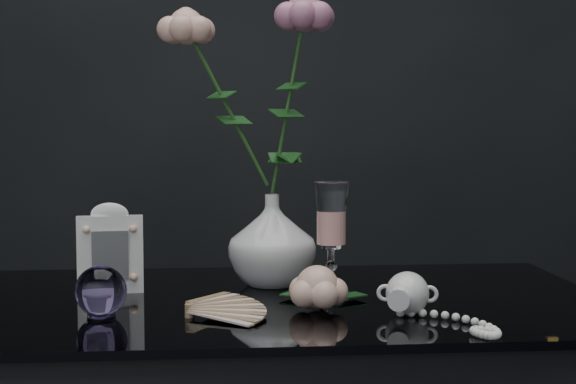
{
  "coord_description": "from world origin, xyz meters",
  "views": [
    {
      "loc": [
        -0.08,
        -1.27,
        1.03
      ],
      "look_at": [
        0.04,
        0.09,
        0.92
      ],
      "focal_mm": 55.0,
      "sensor_mm": 36.0,
      "label": 1
    }
  ],
  "objects_px": {
    "vase": "(272,240)",
    "pearl_jar": "(407,291)",
    "picture_frame": "(110,248)",
    "wine_glass": "(331,241)",
    "loose_rose": "(317,288)",
    "paperweight": "(101,291)"
  },
  "relations": [
    {
      "from": "vase",
      "to": "pearl_jar",
      "type": "distance_m",
      "value": 0.29
    },
    {
      "from": "wine_glass",
      "to": "pearl_jar",
      "type": "relative_size",
      "value": 0.81
    },
    {
      "from": "picture_frame",
      "to": "pearl_jar",
      "type": "bearing_deg",
      "value": -28.65
    },
    {
      "from": "wine_glass",
      "to": "picture_frame",
      "type": "bearing_deg",
      "value": 167.27
    },
    {
      "from": "vase",
      "to": "paperweight",
      "type": "height_order",
      "value": "vase"
    },
    {
      "from": "paperweight",
      "to": "vase",
      "type": "bearing_deg",
      "value": 39.36
    },
    {
      "from": "vase",
      "to": "picture_frame",
      "type": "bearing_deg",
      "value": -170.72
    },
    {
      "from": "picture_frame",
      "to": "loose_rose",
      "type": "bearing_deg",
      "value": -31.42
    },
    {
      "from": "vase",
      "to": "loose_rose",
      "type": "xyz_separation_m",
      "value": [
        0.05,
        -0.19,
        -0.04
      ]
    },
    {
      "from": "picture_frame",
      "to": "paperweight",
      "type": "height_order",
      "value": "picture_frame"
    },
    {
      "from": "picture_frame",
      "to": "wine_glass",
      "type": "bearing_deg",
      "value": -18.07
    },
    {
      "from": "pearl_jar",
      "to": "wine_glass",
      "type": "bearing_deg",
      "value": 143.43
    },
    {
      "from": "wine_glass",
      "to": "vase",
      "type": "bearing_deg",
      "value": 124.46
    },
    {
      "from": "picture_frame",
      "to": "vase",
      "type": "bearing_deg",
      "value": 3.94
    },
    {
      "from": "loose_rose",
      "to": "pearl_jar",
      "type": "height_order",
      "value": "loose_rose"
    },
    {
      "from": "picture_frame",
      "to": "loose_rose",
      "type": "relative_size",
      "value": 0.75
    },
    {
      "from": "paperweight",
      "to": "wine_glass",
      "type": "bearing_deg",
      "value": 14.82
    },
    {
      "from": "paperweight",
      "to": "pearl_jar",
      "type": "xyz_separation_m",
      "value": [
        0.43,
        -0.02,
        -0.0
      ]
    },
    {
      "from": "vase",
      "to": "paperweight",
      "type": "bearing_deg",
      "value": -140.64
    },
    {
      "from": "wine_glass",
      "to": "loose_rose",
      "type": "xyz_separation_m",
      "value": [
        -0.03,
        -0.07,
        -0.06
      ]
    },
    {
      "from": "vase",
      "to": "wine_glass",
      "type": "height_order",
      "value": "wine_glass"
    },
    {
      "from": "picture_frame",
      "to": "pearl_jar",
      "type": "xyz_separation_m",
      "value": [
        0.43,
        -0.19,
        -0.04
      ]
    }
  ]
}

